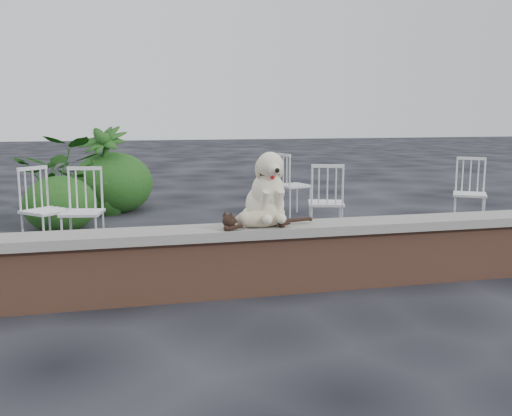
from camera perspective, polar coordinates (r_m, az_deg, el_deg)
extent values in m
plane|color=black|center=(5.04, 5.04, -8.07)|extent=(60.00, 60.00, 0.00)
cube|color=brown|center=(4.97, 5.08, -5.32)|extent=(6.00, 0.30, 0.50)
cube|color=slate|center=(4.90, 5.13, -2.04)|extent=(6.20, 0.40, 0.08)
imported|color=#1E4212|center=(8.25, -19.15, 2.70)|extent=(1.19, 1.06, 1.24)
imported|color=#1E4212|center=(8.92, -15.19, 3.69)|extent=(1.03, 1.03, 1.34)
ellipsoid|color=#1E4212|center=(7.88, -19.21, 0.35)|extent=(0.96, 0.88, 0.76)
ellipsoid|color=#1E4212|center=(9.14, -14.32, 2.43)|extent=(1.25, 1.15, 0.99)
ellipsoid|color=#1E4212|center=(10.28, -13.97, 2.75)|extent=(1.03, 0.95, 0.82)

